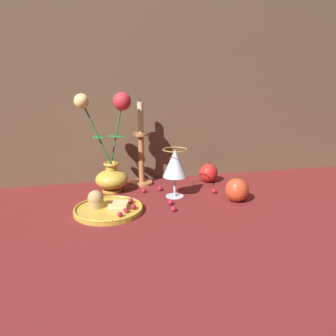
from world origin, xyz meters
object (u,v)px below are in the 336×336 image
object	(u,v)px
vase	(111,160)
apple_beside_vase	(208,173)
plate_with_pastries	(107,207)
apple_near_glass	(237,190)
wine_glass	(175,165)
candlestick	(141,153)

from	to	relation	value
vase	apple_beside_vase	world-z (taller)	vase
plate_with_pastries	vase	bearing A→B (deg)	81.43
vase	apple_near_glass	xyz separation A→B (m)	(0.40, -0.19, -0.08)
vase	apple_near_glass	distance (m)	0.45
vase	plate_with_pastries	world-z (taller)	vase
plate_with_pastries	apple_near_glass	bearing A→B (deg)	-0.65
vase	apple_beside_vase	distance (m)	0.39
wine_glass	apple_beside_vase	distance (m)	0.23
candlestick	apple_beside_vase	world-z (taller)	candlestick
plate_with_pastries	candlestick	world-z (taller)	candlestick
vase	apple_beside_vase	bearing A→B (deg)	4.84
candlestick	plate_with_pastries	bearing A→B (deg)	-120.11
plate_with_pastries	wine_glass	distance (m)	0.27
plate_with_pastries	candlestick	xyz separation A→B (m)	(0.14, 0.25, 0.11)
plate_with_pastries	apple_beside_vase	world-z (taller)	apple_beside_vase
wine_glass	apple_beside_vase	xyz separation A→B (m)	(0.17, 0.14, -0.08)
candlestick	apple_near_glass	size ratio (longest dim) A/B	3.57
plate_with_pastries	wine_glass	bearing A→B (deg)	18.93
plate_with_pastries	apple_near_glass	size ratio (longest dim) A/B	2.34
apple_beside_vase	wine_glass	bearing A→B (deg)	-141.11
vase	plate_with_pastries	size ratio (longest dim) A/B	1.66
vase	wine_glass	size ratio (longest dim) A/B	2.10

